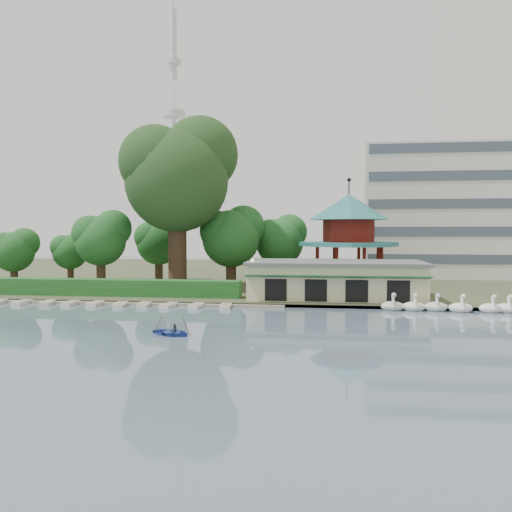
% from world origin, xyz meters
% --- Properties ---
extents(ground_plane, '(220.00, 220.00, 0.00)m').
position_xyz_m(ground_plane, '(0.00, 0.00, 0.00)').
color(ground_plane, slate).
rests_on(ground_plane, ground).
extents(shore, '(220.00, 70.00, 0.40)m').
position_xyz_m(shore, '(0.00, 52.00, 0.20)').
color(shore, '#424930').
rests_on(shore, ground).
extents(embankment, '(220.00, 0.60, 0.30)m').
position_xyz_m(embankment, '(0.00, 17.30, 0.15)').
color(embankment, gray).
rests_on(embankment, ground).
extents(dock, '(34.00, 1.60, 0.24)m').
position_xyz_m(dock, '(-12.00, 17.20, 0.12)').
color(dock, gray).
rests_on(dock, ground).
extents(boathouse, '(18.60, 9.39, 3.90)m').
position_xyz_m(boathouse, '(10.00, 21.97, 2.37)').
color(boathouse, beige).
rests_on(boathouse, shore).
extents(pavilion, '(12.40, 12.40, 13.50)m').
position_xyz_m(pavilion, '(12.00, 32.00, 7.48)').
color(pavilion, beige).
rests_on(pavilion, shore).
extents(office_building, '(38.00, 18.00, 20.00)m').
position_xyz_m(office_building, '(32.67, 49.00, 9.73)').
color(office_building, silver).
rests_on(office_building, shore).
extents(broadcast_tower, '(8.00, 8.00, 96.00)m').
position_xyz_m(broadcast_tower, '(-42.00, 140.00, 33.98)').
color(broadcast_tower, silver).
rests_on(broadcast_tower, ground).
extents(hedge, '(30.00, 2.00, 1.80)m').
position_xyz_m(hedge, '(-15.00, 20.50, 1.30)').
color(hedge, '#215C24').
rests_on(hedge, shore).
extents(lamp_post, '(0.36, 0.36, 4.28)m').
position_xyz_m(lamp_post, '(1.50, 19.00, 3.34)').
color(lamp_post, black).
rests_on(lamp_post, shore).
extents(big_tree, '(13.89, 12.94, 21.40)m').
position_xyz_m(big_tree, '(-8.83, 28.20, 14.74)').
color(big_tree, '#3A281C').
rests_on(big_tree, shore).
extents(small_trees, '(39.38, 16.43, 10.45)m').
position_xyz_m(small_trees, '(-10.04, 31.99, 6.42)').
color(small_trees, '#3A281C').
rests_on(small_trees, shore).
extents(swan_boats, '(12.50, 2.12, 1.92)m').
position_xyz_m(swan_boats, '(20.47, 16.58, 0.40)').
color(swan_boats, silver).
rests_on(swan_boats, ground).
extents(moored_rowboats, '(27.52, 2.67, 0.36)m').
position_xyz_m(moored_rowboats, '(-14.06, 15.85, 0.18)').
color(moored_rowboats, silver).
rests_on(moored_rowboats, ground).
extents(rowboat_with_passengers, '(4.97, 4.28, 2.01)m').
position_xyz_m(rowboat_with_passengers, '(-2.34, 3.13, 0.43)').
color(rowboat_with_passengers, '#3955B3').
rests_on(rowboat_with_passengers, ground).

